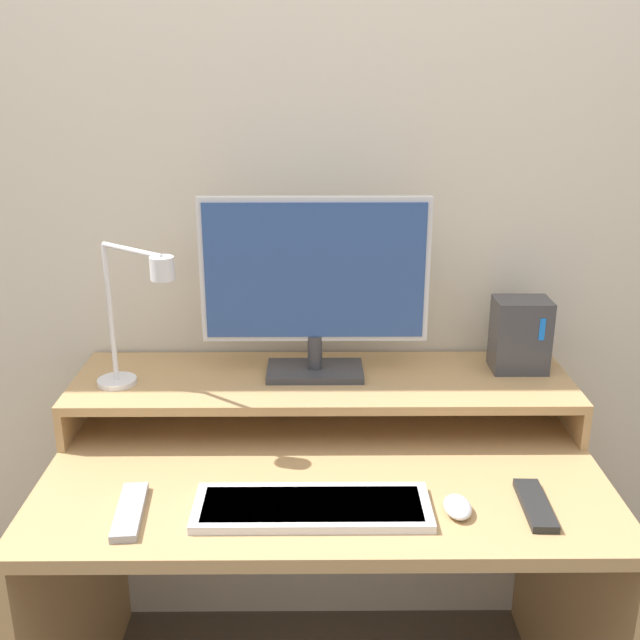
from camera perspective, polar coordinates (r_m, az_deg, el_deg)
name	(u,v)px	position (r m, az deg, el deg)	size (l,w,h in m)	color
wall_back	(322,203)	(1.93, 0.14, 8.90)	(6.00, 0.05, 2.50)	beige
desk	(323,539)	(1.83, 0.25, -16.32)	(1.22, 0.74, 0.74)	tan
monitor_shelf	(323,384)	(1.85, 0.19, -4.87)	(1.22, 0.34, 0.11)	tan
monitor	(315,281)	(1.78, -0.40, 2.97)	(0.54, 0.13, 0.44)	#38383D
desk_lamp	(135,314)	(1.74, -13.89, 0.44)	(0.23, 0.19, 0.35)	silver
router_dock	(520,335)	(1.92, 15.00, -1.10)	(0.14, 0.10, 0.18)	#3D3D42
keyboard	(312,507)	(1.53, -0.60, -14.06)	(0.47, 0.16, 0.02)	silver
mouse	(458,507)	(1.55, 10.44, -13.82)	(0.06, 0.09, 0.03)	silver
remote_control	(130,511)	(1.57, -14.29, -13.94)	(0.07, 0.19, 0.02)	#99999E
remote_secondary	(535,505)	(1.60, 16.08, -13.39)	(0.06, 0.18, 0.02)	black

